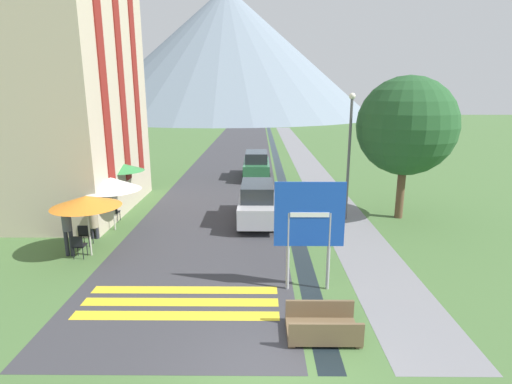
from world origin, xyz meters
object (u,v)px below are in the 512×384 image
Objects in this scene: road_sign at (309,222)px; streetlamp at (349,147)px; footbridge at (322,327)px; person_seated_far at (94,222)px; tree_by_path at (406,126)px; parked_car_far at (256,165)px; cafe_chair_nearest at (78,245)px; cafe_umbrella_rear_green at (122,167)px; parked_car_near at (257,202)px; hotel_building at (62,70)px; cafe_umbrella_front_orange at (86,201)px; cafe_chair_far_left at (114,211)px; person_standing_terrace at (67,229)px; cafe_chair_near_left at (85,233)px; cafe_umbrella_middle_white at (111,184)px.

streetlamp reaches higher than road_sign.
person_seated_far is (-8.08, 6.52, 0.46)m from footbridge.
streetlamp is 0.88× the size of tree_by_path.
parked_car_far is 15.04m from cafe_chair_nearest.
streetlamp reaches higher than cafe_umbrella_rear_green.
parked_car_near and parked_car_far have the same top height.
parked_car_near is 6.85m from person_seated_far.
hotel_building is 9.05m from cafe_chair_nearest.
cafe_chair_far_left is at bearing 97.54° from cafe_umbrella_front_orange.
person_standing_terrace is at bearing -73.54° from cafe_chair_far_left.
streetlamp is (4.06, 0.34, 2.41)m from parked_car_near.
cafe_chair_near_left is 14.10m from tree_by_path.
person_standing_terrace is at bearing -111.35° from cafe_chair_near_left.
cafe_umbrella_middle_white reaches higher than cafe_chair_far_left.
cafe_umbrella_rear_green is (2.58, -0.48, -4.43)m from hotel_building.
streetlamp reaches higher than parked_car_near.
cafe_umbrella_front_orange reaches higher than cafe_chair_nearest.
cafe_umbrella_front_orange is 5.31m from cafe_umbrella_rear_green.
parked_car_near is 9.54m from parked_car_far.
person_seated_far is at bearing -167.60° from tree_by_path.
person_seated_far is at bearing 83.50° from person_standing_terrace.
tree_by_path is (12.82, 4.84, 3.71)m from cafe_chair_nearest.
cafe_umbrella_rear_green reaches higher than person_seated_far.
person_standing_terrace is 11.79m from streetlamp.
cafe_umbrella_middle_white is at bearing 77.17° from person_standing_terrace.
parked_car_near is 7.41m from tree_by_path.
cafe_umbrella_middle_white reaches higher than cafe_umbrella_front_orange.
cafe_umbrella_front_orange reaches higher than parked_car_near.
cafe_chair_nearest is at bearing -67.03° from cafe_chair_far_left.
cafe_umbrella_middle_white is 1.40× the size of person_standing_terrace.
cafe_umbrella_front_orange is 0.99× the size of cafe_umbrella_middle_white.
parked_car_far is (-1.62, 15.94, -1.18)m from road_sign.
cafe_chair_far_left is at bearing 113.86° from cafe_chair_nearest.
cafe_chair_near_left is 0.49× the size of person_standing_terrace.
cafe_chair_near_left is at bearing -62.92° from hotel_building.
person_standing_terrace is at bearing -160.89° from tree_by_path.
cafe_chair_nearest is at bearing -159.31° from tree_by_path.
parked_car_far is (-1.70, 18.29, 0.68)m from footbridge.
cafe_chair_near_left is (-6.39, -12.58, -0.40)m from parked_car_far.
person_standing_terrace is at bearing -102.83° from cafe_umbrella_middle_white.
cafe_umbrella_rear_green reaches higher than footbridge.
streetlamp is (2.54, 6.74, 1.23)m from road_sign.
cafe_umbrella_front_orange is 2.74m from cafe_umbrella_middle_white.
road_sign reaches higher than cafe_umbrella_rear_green.
streetlamp reaches higher than cafe_umbrella_front_orange.
cafe_umbrella_front_orange reaches higher than cafe_chair_far_left.
tree_by_path reaches higher than road_sign.
hotel_building is at bearing 134.35° from cafe_umbrella_middle_white.
cafe_chair_near_left is 0.35× the size of cafe_umbrella_rear_green.
cafe_chair_far_left is 0.15× the size of streetlamp.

